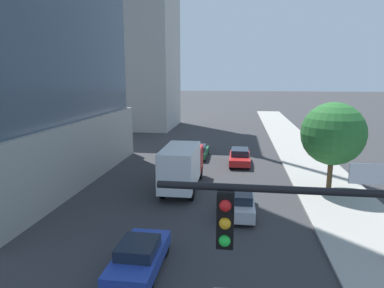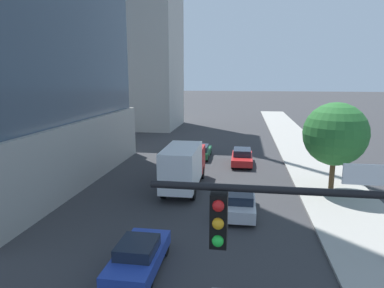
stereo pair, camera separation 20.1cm
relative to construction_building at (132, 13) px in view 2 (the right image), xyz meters
name	(u,v)px [view 2 (the right image)]	position (x,y,z in m)	size (l,w,h in m)	color
sidewalk	(344,205)	(24.37, -32.52, -17.92)	(5.12, 120.00, 0.15)	#9E9B93
construction_building	(132,13)	(0.00, 0.00, 0.00)	(20.43, 19.94, 41.74)	#B2AFA8
traffic_light_pole	(371,273)	(20.17, -48.34, -13.29)	(6.17, 0.48, 6.58)	black
street_tree	(335,134)	(24.16, -29.86, -13.75)	(4.40, 4.40, 6.31)	brown
car_silver	(241,203)	(17.81, -34.80, -17.28)	(1.74, 4.36, 1.47)	#B7B7BC
car_green	(201,151)	(13.62, -20.74, -17.29)	(1.83, 4.49, 1.39)	#1E6638
car_red	(242,157)	(17.81, -22.79, -17.27)	(1.90, 4.50, 1.46)	red
car_blue	(139,256)	(13.62, -41.64, -17.28)	(1.84, 4.29, 1.42)	#233D9E
box_truck	(184,165)	(13.62, -30.66, -16.15)	(2.31, 7.26, 3.32)	#B21E1E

